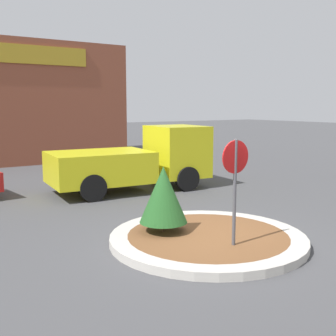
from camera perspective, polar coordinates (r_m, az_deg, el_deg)
name	(u,v)px	position (r m, az deg, el deg)	size (l,w,h in m)	color
ground_plane	(208,242)	(9.43, 5.38, -9.96)	(120.00, 120.00, 0.00)	#474749
traffic_island	(208,238)	(9.41, 5.39, -9.46)	(4.30, 4.30, 0.17)	#BCB7AD
stop_sign	(235,176)	(8.44, 9.09, -1.04)	(0.66, 0.07, 2.32)	#4C4C51
island_shrub	(163,195)	(9.35, -0.63, -3.61)	(1.07, 1.07, 1.47)	brown
utility_truck	(138,160)	(14.92, -4.13, 1.10)	(5.73, 2.74, 2.24)	gold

